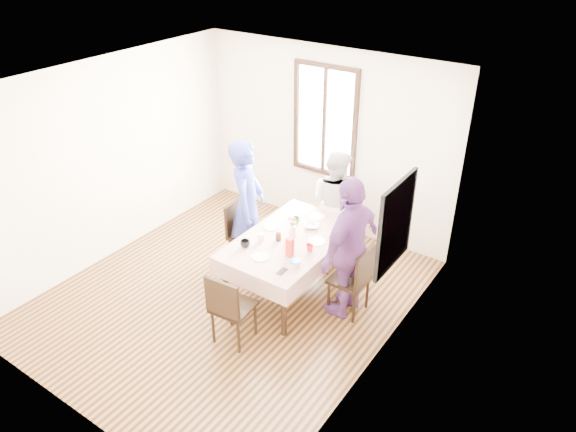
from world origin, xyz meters
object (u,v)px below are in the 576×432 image
at_px(chair_far, 335,222).
at_px(person_far, 335,203).
at_px(chair_right, 349,279).
at_px(chair_near, 233,306).
at_px(chair_left, 247,235).
at_px(person_left, 247,206).
at_px(dining_table, 290,264).
at_px(person_right, 350,248).

distance_m(chair_far, person_far, 0.32).
xyz_separation_m(chair_right, chair_near, (-0.81, -1.16, 0.00)).
bearing_deg(chair_near, person_far, 85.01).
distance_m(chair_left, chair_near, 1.50).
bearing_deg(person_left, chair_left, 65.09).
bearing_deg(person_left, chair_near, -173.03).
distance_m(chair_left, chair_far, 1.26).
bearing_deg(person_left, person_far, -64.81).
relative_size(chair_right, chair_far, 1.00).
relative_size(chair_left, person_far, 0.59).
bearing_deg(chair_far, person_left, 56.68).
xyz_separation_m(chair_near, person_left, (-0.79, 1.27, 0.45)).
relative_size(dining_table, person_far, 1.05).
bearing_deg(chair_near, dining_table, 85.01).
bearing_deg(person_right, chair_far, -138.52).
height_order(dining_table, chair_near, chair_near).
relative_size(chair_far, person_right, 0.51).
height_order(chair_right, person_left, person_left).
distance_m(person_left, person_far, 1.23).
xyz_separation_m(dining_table, person_far, (0.00, 1.09, 0.40)).
height_order(chair_near, person_left, person_left).
bearing_deg(dining_table, person_left, 169.08).
xyz_separation_m(chair_far, chair_near, (0.00, -2.23, 0.00)).
distance_m(chair_near, person_left, 1.56).
bearing_deg(person_right, chair_near, -29.11).
bearing_deg(person_left, person_right, -118.59).
bearing_deg(chair_right, chair_far, 37.70).
height_order(dining_table, chair_left, chair_left).
bearing_deg(chair_right, chair_left, 86.86).
bearing_deg(chair_near, person_right, 50.95).
relative_size(dining_table, chair_far, 1.78).
bearing_deg(dining_table, person_far, 90.00).
height_order(chair_far, person_left, person_left).
relative_size(chair_far, chair_near, 1.00).
xyz_separation_m(dining_table, person_right, (0.79, 0.05, 0.51)).
relative_size(chair_right, person_left, 0.50).
xyz_separation_m(chair_right, chair_far, (-0.81, 1.06, 0.00)).
relative_size(person_far, person_right, 0.87).
distance_m(chair_far, chair_near, 2.23).
relative_size(chair_left, chair_near, 1.00).
xyz_separation_m(person_left, person_far, (0.79, 0.94, -0.13)).
distance_m(dining_table, chair_near, 1.12).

